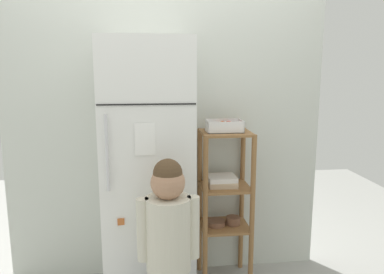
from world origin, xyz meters
name	(u,v)px	position (x,y,z in m)	size (l,w,h in m)	color
kitchen_wall_back	(166,129)	(0.00, 0.33, 1.14)	(2.37, 0.03, 2.27)	silver
refrigerator	(149,173)	(-0.14, 0.02, 0.89)	(0.58, 0.60, 1.77)	white
child_standing	(168,233)	(-0.03, -0.45, 0.66)	(0.35, 0.26, 1.10)	#484A61
pantry_shelf_unit	(224,195)	(0.41, 0.14, 0.67)	(0.37, 0.33, 1.14)	olive
fruit_bin	(226,127)	(0.41, 0.13, 1.17)	(0.25, 0.16, 0.08)	white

